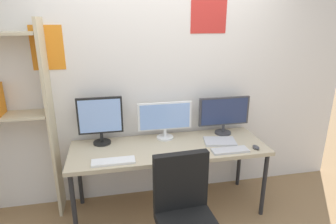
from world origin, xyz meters
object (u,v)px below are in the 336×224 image
laptop_closed (220,141)px  monitor_center (165,118)px  computer_mouse (256,147)px  desk (169,151)px  keyboard_left (113,161)px  keyboard_right (230,150)px  monitor_right (224,113)px  monitor_left (100,119)px

laptop_closed → monitor_center: bearing=167.6°
computer_mouse → desk: bearing=164.7°
keyboard_left → keyboard_right: (1.12, 0.00, 0.00)m
desk → laptop_closed: bearing=-1.7°
desk → laptop_closed: laptop_closed is taller
monitor_right → keyboard_right: size_ratio=1.58×
desk → monitor_center: bearing=90.0°
monitor_center → keyboard_right: monitor_center is taller
desk → keyboard_left: 0.61m
monitor_center → keyboard_right: size_ratio=1.60×
monitor_left → monitor_right: (1.33, 0.00, -0.03)m
desk → monitor_right: bearing=17.7°
desk → monitor_right: size_ratio=3.44×
monitor_left → computer_mouse: bearing=-16.4°
monitor_left → desk: bearing=-17.7°
keyboard_right → computer_mouse: size_ratio=3.76×
monitor_left → keyboard_right: 1.33m
monitor_left → laptop_closed: bearing=-10.7°
keyboard_left → desk: bearing=22.3°
keyboard_right → computer_mouse: bearing=0.4°
computer_mouse → laptop_closed: (-0.30, 0.21, -0.00)m
desk → keyboard_right: keyboard_right is taller
laptop_closed → computer_mouse: bearing=-25.0°
keyboard_right → monitor_left: bearing=160.1°
keyboard_left → keyboard_right: bearing=0.0°
desk → monitor_center: monitor_center is taller
monitor_right → computer_mouse: 0.52m
keyboard_left → keyboard_right: 1.12m
keyboard_left → laptop_closed: 1.12m
desk → monitor_left: size_ratio=3.99×
monitor_right → laptop_closed: monitor_right is taller
keyboard_left → monitor_center: bearing=38.3°
desk → monitor_left: (-0.66, 0.21, 0.33)m
keyboard_left → computer_mouse: size_ratio=4.05×
monitor_right → laptop_closed: size_ratio=1.79×
monitor_right → keyboard_right: bearing=-103.1°
monitor_center → computer_mouse: (0.84, -0.44, -0.21)m
desk → keyboard_right: size_ratio=5.45×
monitor_center → computer_mouse: monitor_center is taller
monitor_left → keyboard_left: (0.10, -0.44, -0.26)m
keyboard_left → keyboard_right: size_ratio=1.08×
laptop_closed → desk: bearing=-171.1°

